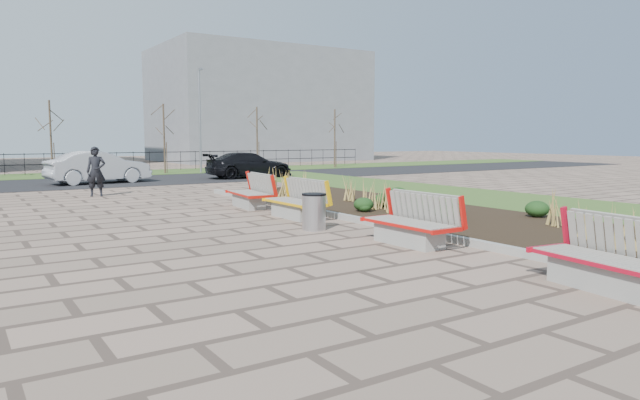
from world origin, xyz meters
TOP-DOWN VIEW (x-y plane):
  - ground at (0.00, 0.00)m, footprint 120.00×120.00m
  - planting_bed at (6.25, 5.00)m, footprint 4.50×18.00m
  - planting_curb at (3.92, 5.00)m, footprint 0.16×18.00m
  - grass_verge_near at (11.00, 5.00)m, footprint 5.00×38.00m
  - grass_verge_far at (0.00, 28.00)m, footprint 80.00×5.00m
  - road at (0.00, 22.00)m, footprint 80.00×7.00m
  - bench_a at (3.00, -1.91)m, footprint 1.15×2.19m
  - bench_b at (3.00, 2.10)m, footprint 0.94×2.11m
  - bench_c at (3.00, 6.57)m, footprint 0.91×2.10m
  - bench_d at (3.00, 9.27)m, footprint 1.11×2.18m
  - litter_bin at (2.42, 4.66)m, footprint 0.54×0.54m
  - pedestrian at (-0.12, 15.27)m, footprint 0.74×0.58m
  - car_silver at (1.19, 21.15)m, footprint 4.65×2.15m
  - car_black at (8.59, 20.67)m, footprint 4.65×2.16m
  - tree_c at (0.00, 26.50)m, footprint 1.40×1.40m
  - tree_d at (6.00, 26.50)m, footprint 1.40×1.40m
  - tree_e at (12.00, 26.50)m, footprint 1.40×1.40m
  - tree_f at (18.00, 26.50)m, footprint 1.40×1.40m
  - lamp_east at (8.00, 26.00)m, footprint 0.24×0.60m
  - railing_fence at (0.00, 29.50)m, footprint 44.00×0.10m
  - building_grey at (20.00, 42.00)m, footprint 18.00×12.00m

SIDE VIEW (x-z plane):
  - ground at x=0.00m, z-range 0.00..0.00m
  - road at x=0.00m, z-range 0.00..0.02m
  - grass_verge_near at x=11.00m, z-range 0.00..0.04m
  - grass_verge_far at x=0.00m, z-range 0.00..0.04m
  - planting_bed at x=6.25m, z-range 0.00..0.10m
  - planting_curb at x=3.92m, z-range 0.00..0.15m
  - litter_bin at x=2.42m, z-range 0.00..0.82m
  - bench_a at x=3.00m, z-range 0.00..1.00m
  - bench_b at x=3.00m, z-range 0.00..1.00m
  - bench_c at x=3.00m, z-range 0.00..1.00m
  - bench_d at x=3.00m, z-range 0.00..1.00m
  - railing_fence at x=0.00m, z-range 0.04..1.24m
  - car_black at x=8.59m, z-range 0.02..1.34m
  - car_silver at x=1.19m, z-range 0.02..1.50m
  - pedestrian at x=-0.12m, z-range 0.00..1.79m
  - tree_c at x=0.00m, z-range 0.04..4.04m
  - tree_d at x=6.00m, z-range 0.04..4.04m
  - tree_e at x=12.00m, z-range 0.04..4.04m
  - tree_f at x=18.00m, z-range 0.04..4.04m
  - lamp_east at x=8.00m, z-range 0.04..6.04m
  - building_grey at x=20.00m, z-range 0.00..10.00m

